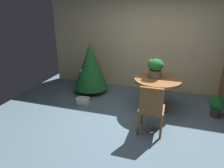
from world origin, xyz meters
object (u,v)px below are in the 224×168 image
Objects in this scene: flower_vase at (155,67)px; holiday_tree at (91,66)px; wooden_chair_near at (151,108)px; round_dining_table at (157,87)px; potted_plant at (217,105)px; gift_box_cream at (83,101)px.

flower_vase is 0.31× the size of holiday_tree.
round_dining_table is at bearing 90.00° from wooden_chair_near.
round_dining_table is at bearing -15.63° from holiday_tree.
potted_plant is at bearing 39.78° from wooden_chair_near.
potted_plant is at bearing 6.31° from gift_box_cream.
holiday_tree reaches higher than wooden_chair_near.
potted_plant is at bearing 2.78° from round_dining_table.
wooden_chair_near is at bearing -22.93° from gift_box_cream.
gift_box_cream is at bearing -171.11° from round_dining_table.
gift_box_cream is (-1.70, -0.27, -0.45)m from round_dining_table.
gift_box_cream is 0.63× the size of potted_plant.
potted_plant is (1.26, 1.05, -0.26)m from wooden_chair_near.
round_dining_table is 0.99m from wooden_chair_near.
flower_vase reaches higher than gift_box_cream.
gift_box_cream is at bearing -81.98° from holiday_tree.
wooden_chair_near is at bearing -85.54° from flower_vase.
flower_vase is 1.80m from holiday_tree.
round_dining_table is at bearing -38.68° from flower_vase.
holiday_tree is at bearing 164.37° from round_dining_table.
flower_vase is 0.44× the size of wooden_chair_near.
round_dining_table is 1.29m from potted_plant.
holiday_tree is 3.14m from potted_plant.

